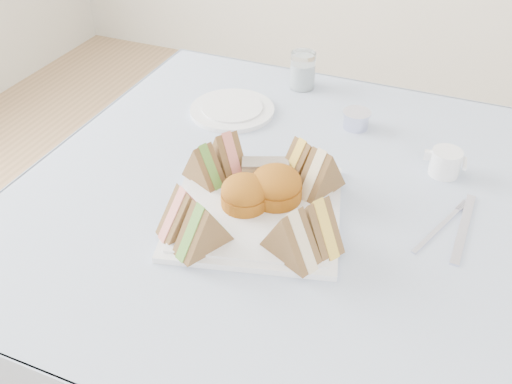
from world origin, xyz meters
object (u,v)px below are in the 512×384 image
at_px(table, 283,319).
at_px(serving_plate, 256,211).
at_px(water_glass, 303,70).
at_px(creamer_jug, 445,163).

height_order(table, serving_plate, serving_plate).
relative_size(table, water_glass, 9.88).
height_order(table, creamer_jug, creamer_jug).
xyz_separation_m(water_glass, creamer_jug, (0.38, -0.25, -0.02)).
bearing_deg(serving_plate, creamer_jug, 26.71).
relative_size(serving_plate, water_glass, 3.32).
xyz_separation_m(serving_plate, creamer_jug, (0.30, 0.26, 0.02)).
height_order(table, water_glass, water_glass).
height_order(serving_plate, creamer_jug, creamer_jug).
bearing_deg(table, creamer_jug, 32.90).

